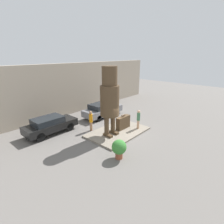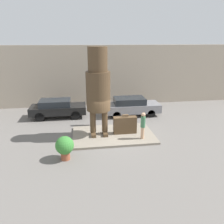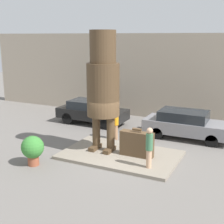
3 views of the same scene
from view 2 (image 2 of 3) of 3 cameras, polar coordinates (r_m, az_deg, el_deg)
ground_plane at (r=14.22m, az=0.34°, el=-6.26°), size 60.00×60.00×0.00m
pedestal at (r=14.20m, az=0.34°, el=-6.01°), size 5.18×3.27×0.14m
building_backdrop at (r=20.57m, az=-2.75°, el=9.48°), size 28.00×0.60×5.48m
statue_figure at (r=13.18m, az=-3.64°, el=6.91°), size 1.47×1.47×5.44m
giant_suitcase at (r=14.12m, az=3.40°, el=-3.39°), size 1.49×0.42×1.29m
tourist at (r=13.33m, az=8.08°, el=-3.26°), size 0.29×0.29×1.68m
parked_car_black at (r=17.82m, az=-14.04°, el=1.07°), size 4.32×1.72×1.45m
parked_car_grey at (r=17.89m, az=5.05°, el=1.62°), size 4.49×1.77×1.48m
planter_pot at (r=11.56m, az=-12.25°, el=-8.75°), size 0.95×0.95×1.28m
worker_hivis at (r=15.65m, az=-5.13°, el=-0.15°), size 0.30×0.30×1.78m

